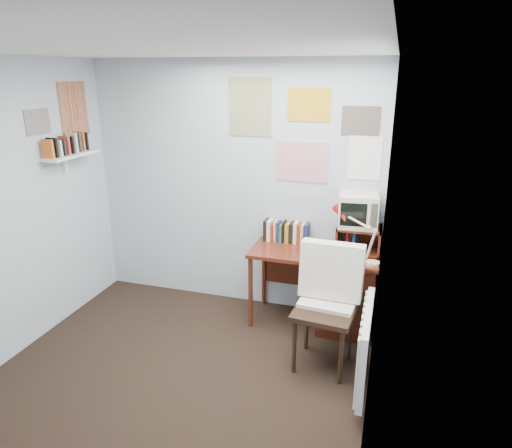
{
  "coord_description": "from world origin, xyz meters",
  "views": [
    {
      "loc": [
        1.53,
        -2.5,
        2.37
      ],
      "look_at": [
        0.46,
        1.04,
        1.13
      ],
      "focal_mm": 32.0,
      "sensor_mm": 36.0,
      "label": 1
    }
  ],
  "objects_px": {
    "desk_chair": "(324,312)",
    "wall_shelf": "(70,155)",
    "tv_riser": "(359,239)",
    "desk": "(341,289)",
    "radiator": "(365,346)",
    "desk_lamp": "(374,242)",
    "crt_tv": "(358,208)"
  },
  "relations": [
    {
      "from": "desk",
      "to": "crt_tv",
      "type": "distance_m",
      "value": 0.79
    },
    {
      "from": "desk_chair",
      "to": "tv_riser",
      "type": "distance_m",
      "value": 0.88
    },
    {
      "from": "tv_riser",
      "to": "wall_shelf",
      "type": "relative_size",
      "value": 0.65
    },
    {
      "from": "desk_chair",
      "to": "radiator",
      "type": "bearing_deg",
      "value": -31.52
    },
    {
      "from": "crt_tv",
      "to": "wall_shelf",
      "type": "distance_m",
      "value": 2.75
    },
    {
      "from": "desk_chair",
      "to": "wall_shelf",
      "type": "height_order",
      "value": "wall_shelf"
    },
    {
      "from": "crt_tv",
      "to": "wall_shelf",
      "type": "bearing_deg",
      "value": -174.49
    },
    {
      "from": "desk_lamp",
      "to": "wall_shelf",
      "type": "bearing_deg",
      "value": -174.56
    },
    {
      "from": "wall_shelf",
      "to": "tv_riser",
      "type": "bearing_deg",
      "value": 10.32
    },
    {
      "from": "desk",
      "to": "tv_riser",
      "type": "height_order",
      "value": "tv_riser"
    },
    {
      "from": "desk_lamp",
      "to": "tv_riser",
      "type": "bearing_deg",
      "value": 118.96
    },
    {
      "from": "radiator",
      "to": "wall_shelf",
      "type": "relative_size",
      "value": 1.29
    },
    {
      "from": "crt_tv",
      "to": "radiator",
      "type": "distance_m",
      "value": 1.32
    },
    {
      "from": "desk",
      "to": "tv_riser",
      "type": "distance_m",
      "value": 0.51
    },
    {
      "from": "desk",
      "to": "crt_tv",
      "type": "height_order",
      "value": "crt_tv"
    },
    {
      "from": "desk_chair",
      "to": "desk_lamp",
      "type": "distance_m",
      "value": 0.76
    },
    {
      "from": "desk",
      "to": "crt_tv",
      "type": "xyz_separation_m",
      "value": [
        0.09,
        0.13,
        0.77
      ]
    },
    {
      "from": "desk_lamp",
      "to": "radiator",
      "type": "height_order",
      "value": "desk_lamp"
    },
    {
      "from": "tv_riser",
      "to": "radiator",
      "type": "height_order",
      "value": "tv_riser"
    },
    {
      "from": "desk",
      "to": "tv_riser",
      "type": "relative_size",
      "value": 3.0
    },
    {
      "from": "desk",
      "to": "desk_lamp",
      "type": "height_order",
      "value": "desk_lamp"
    },
    {
      "from": "desk_chair",
      "to": "wall_shelf",
      "type": "distance_m",
      "value": 2.76
    },
    {
      "from": "desk",
      "to": "radiator",
      "type": "xyz_separation_m",
      "value": [
        0.29,
        -0.93,
        0.01
      ]
    },
    {
      "from": "desk_chair",
      "to": "desk_lamp",
      "type": "relative_size",
      "value": 2.31
    },
    {
      "from": "desk_lamp",
      "to": "wall_shelf",
      "type": "distance_m",
      "value": 2.92
    },
    {
      "from": "tv_riser",
      "to": "desk",
      "type": "bearing_deg",
      "value": -137.04
    },
    {
      "from": "radiator",
      "to": "wall_shelf",
      "type": "bearing_deg",
      "value": 169.11
    },
    {
      "from": "desk_lamp",
      "to": "wall_shelf",
      "type": "xyz_separation_m",
      "value": [
        -2.84,
        -0.2,
        0.64
      ]
    },
    {
      "from": "desk_chair",
      "to": "tv_riser",
      "type": "height_order",
      "value": "desk_chair"
    },
    {
      "from": "desk_lamp",
      "to": "tv_riser",
      "type": "height_order",
      "value": "desk_lamp"
    },
    {
      "from": "desk",
      "to": "tv_riser",
      "type": "bearing_deg",
      "value": 42.96
    },
    {
      "from": "desk",
      "to": "wall_shelf",
      "type": "height_order",
      "value": "wall_shelf"
    }
  ]
}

